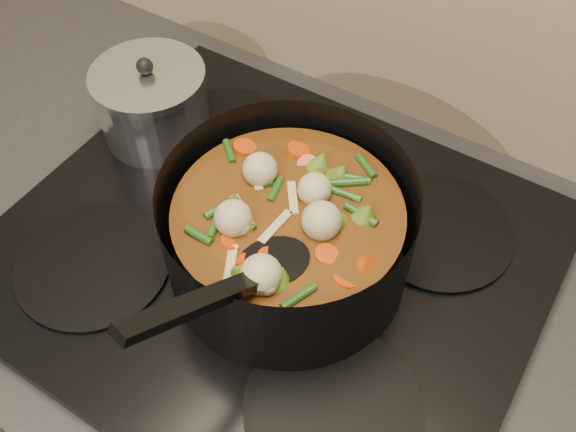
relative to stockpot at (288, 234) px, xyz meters
The scene contains 4 objects.
counter 0.54m from the stockpot, 162.58° to the left, with size 2.64×0.64×0.91m.
stovetop 0.08m from the stockpot, 162.58° to the left, with size 0.62×0.54×0.03m.
stockpot is the anchor object (origin of this frame).
saucepan 0.29m from the stockpot, 160.61° to the left, with size 0.15×0.15×0.12m.
Camera 1 is at (0.26, 1.56, 1.55)m, focal length 40.00 mm.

